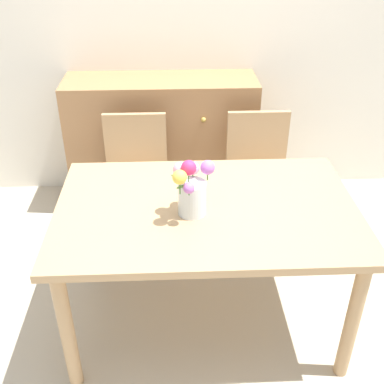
% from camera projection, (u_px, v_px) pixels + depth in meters
% --- Properties ---
extents(ground_plane, '(12.00, 12.00, 0.00)m').
position_uv_depth(ground_plane, '(204.00, 316.00, 2.76)').
color(ground_plane, '#B7AD99').
extents(back_wall, '(7.00, 0.10, 2.80)m').
position_uv_depth(back_wall, '(192.00, 13.00, 3.39)').
color(back_wall, silver).
rests_on(back_wall, ground_plane).
extents(dining_table, '(1.51, 0.98, 0.78)m').
position_uv_depth(dining_table, '(206.00, 222.00, 2.40)').
color(dining_table, tan).
rests_on(dining_table, ground_plane).
extents(chair_left, '(0.42, 0.42, 0.90)m').
position_uv_depth(chair_left, '(136.00, 172.00, 3.18)').
color(chair_left, tan).
rests_on(chair_left, ground_plane).
extents(chair_right, '(0.42, 0.42, 0.90)m').
position_uv_depth(chair_right, '(258.00, 169.00, 3.21)').
color(chair_right, tan).
rests_on(chair_right, ground_plane).
extents(dresser, '(1.40, 0.47, 1.00)m').
position_uv_depth(dresser, '(162.00, 142.00, 3.62)').
color(dresser, '#9E7047').
rests_on(dresser, ground_plane).
extents(flower_vase, '(0.21, 0.22, 0.31)m').
position_uv_depth(flower_vase, '(191.00, 189.00, 2.23)').
color(flower_vase, silver).
rests_on(flower_vase, dining_table).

